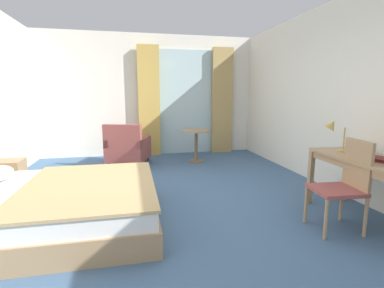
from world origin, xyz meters
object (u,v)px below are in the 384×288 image
nightstand (5,177)px  writing_desk (371,166)px  desk_chair (345,182)px  closed_book (381,159)px  armchair_by_window (128,149)px  round_cafe_table (196,139)px  desk_lamp (334,129)px  bed (51,205)px

nightstand → writing_desk: size_ratio=0.36×
desk_chair → closed_book: size_ratio=3.60×
nightstand → desk_chair: 4.52m
writing_desk → armchair_by_window: bearing=128.5°
closed_book → round_cafe_table: closed_book is taller
nightstand → armchair_by_window: 2.25m
nightstand → desk_lamp: bearing=-19.0°
nightstand → desk_chair: (4.04, -2.03, 0.28)m
desk_chair → closed_book: desk_chair is taller
bed → desk_lamp: bearing=-3.3°
nightstand → desk_lamp: desk_lamp is taller
writing_desk → desk_chair: bearing=-168.6°
closed_book → desk_chair: bearing=154.9°
armchair_by_window → closed_book: bearing=-52.5°
writing_desk → armchair_by_window: (-2.67, 3.36, -0.32)m
bed → armchair_by_window: size_ratio=2.23×
desk_chair → closed_book: (0.39, -0.04, 0.24)m
bed → round_cafe_table: 3.53m
nightstand → closed_book: closed_book is taller
armchair_by_window → desk_lamp: bearing=-48.8°
round_cafe_table → desk_chair: bearing=-76.4°
nightstand → round_cafe_table: (3.21, 1.39, 0.25)m
writing_desk → closed_book: 0.16m
desk_lamp → nightstand: bearing=161.0°
nightstand → desk_chair: size_ratio=0.51×
closed_book → desk_lamp: bearing=83.8°
bed → closed_book: size_ratio=8.13×
bed → desk_chair: (3.11, -0.74, 0.29)m
closed_book → armchair_by_window: size_ratio=0.27×
bed → desk_chair: bearing=-13.4°
nightstand → closed_book: bearing=-25.0°
nightstand → desk_chair: desk_chair is taller
desk_chair → round_cafe_table: bearing=103.6°
desk_lamp → round_cafe_table: size_ratio=0.62×
desk_lamp → round_cafe_table: desk_lamp is taller
desk_lamp → closed_book: (0.14, -0.58, -0.26)m
bed → nightstand: (-0.93, 1.28, 0.00)m
closed_book → armchair_by_window: (-2.67, 3.48, -0.43)m
bed → desk_lamp: (3.36, -0.20, 0.78)m
bed → closed_book: (3.50, -0.78, 0.52)m
desk_lamp → closed_book: desk_lamp is taller
writing_desk → bed: bearing=169.3°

